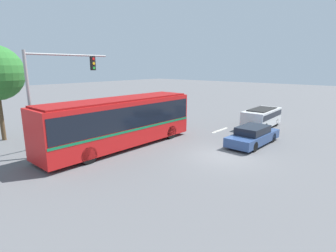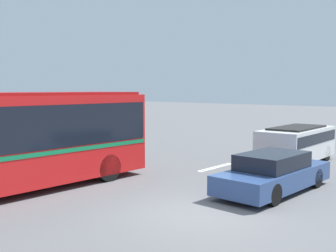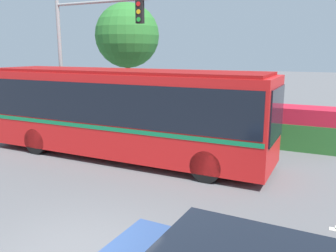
% 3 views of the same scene
% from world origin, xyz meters
% --- Properties ---
extents(ground_plane, '(140.00, 140.00, 0.00)m').
position_xyz_m(ground_plane, '(0.00, 0.00, 0.00)').
color(ground_plane, '#5B5B5E').
extents(sedan_foreground, '(4.93, 1.95, 1.30)m').
position_xyz_m(sedan_foreground, '(3.43, -0.38, 0.62)').
color(sedan_foreground, navy).
rests_on(sedan_foreground, ground).
extents(suv_left_lane, '(4.84, 2.05, 1.68)m').
position_xyz_m(suv_left_lane, '(8.86, 1.20, 0.98)').
color(suv_left_lane, silver).
rests_on(suv_left_lane, ground).
extents(flowering_hedge, '(9.61, 1.45, 1.70)m').
position_xyz_m(flowering_hedge, '(-0.22, 10.27, 0.84)').
color(flowering_hedge, '#286028').
rests_on(flowering_hedge, ground).
extents(lane_stripe_near, '(2.40, 0.16, 0.01)m').
position_xyz_m(lane_stripe_near, '(5.66, 3.45, 0.01)').
color(lane_stripe_near, silver).
rests_on(lane_stripe_near, ground).
extents(lane_stripe_mid, '(2.40, 0.16, 0.01)m').
position_xyz_m(lane_stripe_mid, '(5.54, 3.34, 0.01)').
color(lane_stripe_mid, silver).
rests_on(lane_stripe_mid, ground).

